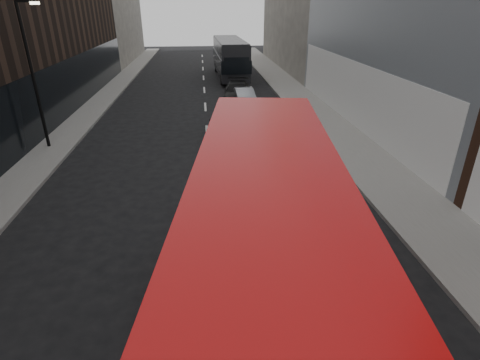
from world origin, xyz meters
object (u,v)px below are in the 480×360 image
object	(u,v)px
street_lamp	(32,66)
grey_bus	(230,57)
car_a	(226,121)
car_b	(244,97)
red_bus	(267,287)
car_c	(237,92)

from	to	relation	value
street_lamp	grey_bus	distance (m)	22.91
car_a	car_b	world-z (taller)	car_a
car_a	car_b	xyz separation A→B (m)	(1.80, 6.40, -0.12)
street_lamp	red_bus	distance (m)	17.14
grey_bus	car_a	xyz separation A→B (m)	(-1.65, -18.40, -1.23)
street_lamp	car_a	distance (m)	10.05
street_lamp	car_a	world-z (taller)	street_lamp
street_lamp	car_b	distance (m)	14.15
street_lamp	car_b	world-z (taller)	street_lamp
car_b	car_c	bearing A→B (deg)	98.93
grey_bus	car_c	bearing A→B (deg)	-92.79
car_b	street_lamp	bearing A→B (deg)	-149.26
street_lamp	grey_bus	bearing A→B (deg)	61.26
street_lamp	red_bus	size ratio (longest dim) A/B	0.61
street_lamp	car_c	bearing A→B (deg)	41.63
street_lamp	car_c	world-z (taller)	street_lamp
car_b	car_c	xyz separation A→B (m)	(-0.38, 1.54, 0.09)
car_b	grey_bus	bearing A→B (deg)	85.77
car_a	car_c	xyz separation A→B (m)	(1.42, 7.95, -0.03)
car_a	car_c	world-z (taller)	car_a
grey_bus	car_b	world-z (taller)	grey_bus
car_c	grey_bus	bearing A→B (deg)	95.79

